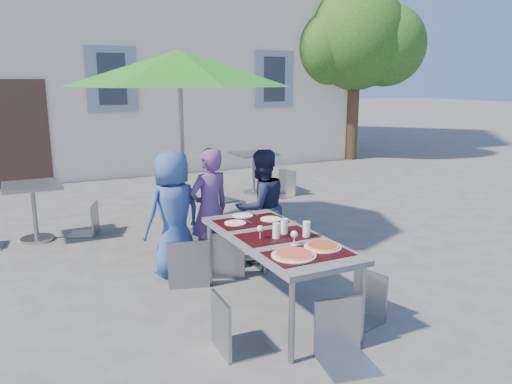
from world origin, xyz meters
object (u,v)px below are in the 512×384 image
child_1 (210,210)px  chair_2 (274,215)px  patio_umbrella (180,69)px  bg_chair_l_1 (217,169)px  child_2 (261,207)px  chair_1 (224,225)px  pizza_near_left (294,254)px  chair_5 (345,297)px  child_0 (173,214)px  pizza_near_right (323,246)px  chair_3 (232,290)px  cafe_table_0 (33,201)px  chair_0 (188,233)px  chair_4 (365,269)px  dining_table (277,242)px  bg_chair_r_0 (87,201)px  bg_chair_r_1 (284,168)px  cafe_table_1 (254,164)px

child_1 → chair_2: size_ratio=1.36×
patio_umbrella → bg_chair_l_1: size_ratio=2.94×
child_2 → chair_1: 0.60m
pizza_near_left → chair_5: (0.19, -0.45, -0.24)m
child_0 → chair_5: 2.43m
pizza_near_right → bg_chair_l_1: bg_chair_l_1 is taller
pizza_near_right → chair_3: (-0.87, -0.01, -0.23)m
chair_2 → cafe_table_0: size_ratio=1.32×
chair_0 → chair_4: 1.91m
pizza_near_left → chair_0: size_ratio=0.38×
dining_table → pizza_near_left: size_ratio=4.95×
chair_1 → bg_chair_r_0: size_ratio=1.16×
chair_1 → bg_chair_r_0: 2.58m
child_0 → cafe_table_0: 2.45m
pizza_near_left → chair_3: size_ratio=0.41×
child_0 → chair_2: (1.14, -0.28, -0.09)m
chair_0 → bg_chair_r_1: chair_0 is taller
chair_4 → chair_5: (-0.59, -0.49, 0.04)m
dining_table → pizza_near_left: pizza_near_left is taller
chair_5 → bg_chair_l_1: bearing=78.2°
pizza_near_left → patio_umbrella: bearing=89.0°
chair_1 → patio_umbrella: (0.00, 1.41, 1.72)m
chair_4 → chair_5: bearing=-140.7°
cafe_table_0 → chair_2: bearing=-43.1°
pizza_near_right → cafe_table_0: 4.41m
chair_0 → patio_umbrella: size_ratio=0.33×
child_0 → cafe_table_1: child_0 is taller
pizza_near_left → bg_chair_l_1: bg_chair_l_1 is taller
pizza_near_right → chair_3: chair_3 is taller
child_2 → patio_umbrella: bearing=-71.7°
child_2 → chair_2: 0.20m
child_2 → chair_4: bearing=89.5°
chair_5 → pizza_near_right: bearing=74.8°
child_0 → child_1: child_1 is taller
child_1 → bg_chair_r_0: (-1.08, 2.04, -0.22)m
patio_umbrella → bg_chair_r_1: bearing=34.5°
chair_1 → chair_5: (0.14, -2.05, -0.06)m
chair_4 → child_2: bearing=95.7°
bg_chair_l_1 → chair_4: bearing=-96.2°
cafe_table_1 → bg_chair_l_1: bearing=-162.3°
child_2 → chair_0: child_2 is taller
chair_3 → bg_chair_l_1: (1.85, 4.86, 0.06)m
chair_1 → chair_2: chair_2 is taller
pizza_near_right → cafe_table_0: size_ratio=0.41×
chair_4 → chair_5: 0.77m
chair_5 → patio_umbrella: (-0.14, 3.46, 1.78)m
chair_3 → chair_2: bearing=51.5°
bg_chair_l_1 → bg_chair_r_1: (1.33, -0.13, -0.05)m
patio_umbrella → bg_chair_r_1: (2.60, 1.79, -1.77)m
chair_3 → bg_chair_r_1: (3.18, 4.73, 0.01)m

